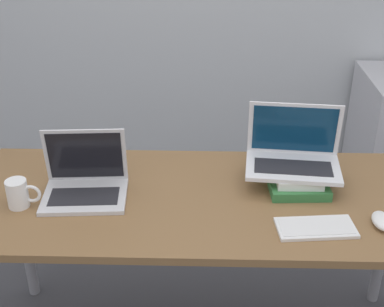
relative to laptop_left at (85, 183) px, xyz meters
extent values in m
cube|color=brown|center=(0.44, -0.01, -0.06)|extent=(1.77, 0.72, 0.03)
cylinder|color=gray|center=(-0.39, 0.29, -0.45)|extent=(0.05, 0.05, 0.74)
cube|color=silver|center=(0.00, -0.03, -0.04)|extent=(0.32, 0.25, 0.02)
cube|color=#232328|center=(0.00, -0.05, -0.03)|extent=(0.26, 0.14, 0.00)
cube|color=silver|center=(0.00, 0.07, 0.08)|extent=(0.31, 0.06, 0.23)
cube|color=black|center=(0.00, 0.06, 0.08)|extent=(0.28, 0.05, 0.20)
cube|color=#33753D|center=(0.79, 0.09, -0.03)|extent=(0.23, 0.27, 0.04)
cube|color=white|center=(0.79, 0.09, 0.00)|extent=(0.17, 0.23, 0.03)
cube|color=silver|center=(0.78, 0.09, 0.03)|extent=(0.37, 0.25, 0.02)
cube|color=#232328|center=(0.78, 0.07, 0.04)|extent=(0.30, 0.14, 0.00)
cube|color=silver|center=(0.79, 0.18, 0.14)|extent=(0.35, 0.06, 0.22)
cube|color=#0A2D4C|center=(0.78, 0.18, 0.14)|extent=(0.32, 0.05, 0.19)
cube|color=white|center=(0.82, -0.20, -0.04)|extent=(0.27, 0.15, 0.01)
cube|color=silver|center=(0.82, -0.20, -0.04)|extent=(0.25, 0.12, 0.00)
ellipsoid|color=white|center=(1.05, -0.17, -0.03)|extent=(0.07, 0.11, 0.04)
cylinder|color=white|center=(-0.22, -0.09, 0.00)|extent=(0.08, 0.08, 0.10)
torus|color=white|center=(-0.17, -0.09, 0.00)|extent=(0.07, 0.01, 0.07)
camera|label=1|loc=(0.44, -1.68, 1.03)|focal=50.00mm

